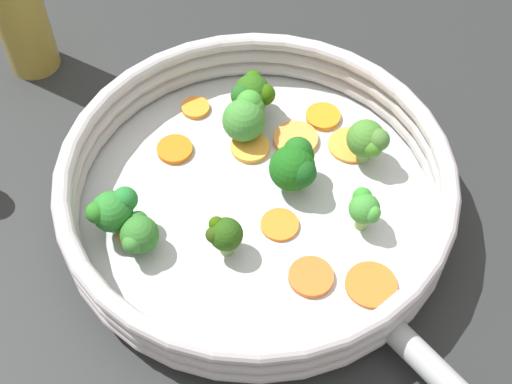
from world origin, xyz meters
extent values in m
plane|color=#222424|center=(0.00, 0.00, 0.00)|extent=(4.00, 4.00, 0.00)
cylinder|color=#B2B5B7|center=(0.00, 0.00, 0.01)|extent=(0.35, 0.35, 0.02)
torus|color=#B5ADB1|center=(0.00, 0.00, 0.02)|extent=(0.37, 0.37, 0.02)
torus|color=#B5ADB1|center=(0.00, 0.00, 0.04)|extent=(0.37, 0.37, 0.02)
torus|color=#B5ADB1|center=(0.00, 0.00, 0.06)|extent=(0.37, 0.37, 0.02)
sphere|color=#B3B1B6|center=(0.03, -0.16, 0.02)|extent=(0.01, 0.01, 0.01)
sphere|color=#B0B5B5|center=(0.12, -0.12, 0.02)|extent=(0.01, 0.01, 0.01)
cylinder|color=orange|center=(-0.04, 0.13, 0.02)|extent=(0.04, 0.04, 0.01)
cylinder|color=#F98F3E|center=(0.06, 0.06, 0.02)|extent=(0.05, 0.05, 0.01)
cylinder|color=orange|center=(0.09, 0.09, 0.02)|extent=(0.05, 0.05, 0.01)
cylinder|color=orange|center=(0.03, -0.09, 0.02)|extent=(0.05, 0.05, 0.01)
cylinder|color=orange|center=(-0.07, 0.08, 0.02)|extent=(0.05, 0.05, 0.01)
cylinder|color=orange|center=(0.11, 0.05, 0.02)|extent=(0.05, 0.05, 0.00)
cylinder|color=#F29D36|center=(0.01, 0.06, 0.02)|extent=(0.04, 0.04, 0.01)
cylinder|color=#F79538|center=(-0.12, -0.01, 0.02)|extent=(0.04, 0.04, 0.00)
cylinder|color=orange|center=(0.02, -0.03, 0.02)|extent=(0.04, 0.04, 0.00)
cylinder|color=orange|center=(0.08, -0.11, 0.02)|extent=(0.06, 0.06, 0.00)
cylinder|color=#779753|center=(0.11, 0.03, 0.03)|extent=(0.01, 0.01, 0.02)
sphere|color=#3F7629|center=(0.11, 0.03, 0.05)|extent=(0.04, 0.04, 0.04)
sphere|color=#416E2E|center=(0.12, 0.02, 0.05)|extent=(0.02, 0.02, 0.02)
sphere|color=#417F24|center=(0.12, 0.02, 0.05)|extent=(0.02, 0.02, 0.02)
cylinder|color=#7BA56C|center=(-0.11, -0.03, 0.02)|extent=(0.01, 0.01, 0.01)
sphere|color=#2E6B27|center=(-0.11, -0.03, 0.04)|extent=(0.03, 0.03, 0.03)
sphere|color=#286427|center=(-0.11, -0.02, 0.04)|extent=(0.02, 0.02, 0.02)
sphere|color=#34712D|center=(-0.12, -0.04, 0.04)|extent=(0.02, 0.02, 0.02)
cylinder|color=#729659|center=(-0.04, -0.05, 0.02)|extent=(0.01, 0.01, 0.02)
sphere|color=#21470F|center=(-0.04, -0.05, 0.04)|extent=(0.03, 0.03, 0.03)
sphere|color=#2B4A07|center=(-0.04, -0.04, 0.05)|extent=(0.01, 0.01, 0.01)
sphere|color=#253F0C|center=(-0.05, -0.05, 0.05)|extent=(0.02, 0.02, 0.02)
cylinder|color=#81A45E|center=(0.01, 0.08, 0.02)|extent=(0.01, 0.01, 0.01)
sphere|color=#3C7E31|center=(0.01, 0.08, 0.04)|extent=(0.04, 0.04, 0.04)
sphere|color=#39872C|center=(0.01, 0.09, 0.05)|extent=(0.03, 0.03, 0.03)
sphere|color=#377C2A|center=(0.02, 0.09, 0.05)|extent=(0.02, 0.02, 0.02)
cylinder|color=#87B46C|center=(0.04, 0.01, 0.02)|extent=(0.01, 0.01, 0.02)
sphere|color=#165513|center=(0.04, 0.01, 0.04)|extent=(0.04, 0.04, 0.04)
sphere|color=#135609|center=(0.05, 0.02, 0.05)|extent=(0.02, 0.02, 0.02)
sphere|color=#144B17|center=(0.04, 0.00, 0.05)|extent=(0.03, 0.03, 0.03)
sphere|color=#195A18|center=(0.05, 0.02, 0.05)|extent=(0.03, 0.03, 0.03)
cylinder|color=#729A50|center=(-0.13, -0.01, 0.03)|extent=(0.01, 0.01, 0.02)
sphere|color=#267227|center=(-0.13, -0.01, 0.05)|extent=(0.04, 0.04, 0.04)
sphere|color=#20702D|center=(-0.12, 0.00, 0.05)|extent=(0.02, 0.02, 0.02)
sphere|color=#246B1E|center=(-0.14, -0.01, 0.05)|extent=(0.02, 0.02, 0.02)
sphere|color=#226E1F|center=(-0.12, 0.00, 0.05)|extent=(0.02, 0.02, 0.02)
cylinder|color=#749857|center=(0.02, 0.11, 0.02)|extent=(0.01, 0.01, 0.02)
sphere|color=#255413|center=(0.02, 0.11, 0.04)|extent=(0.04, 0.04, 0.04)
sphere|color=#235C09|center=(0.02, 0.13, 0.05)|extent=(0.02, 0.02, 0.02)
sphere|color=#2B5509|center=(0.03, 0.10, 0.05)|extent=(0.02, 0.02, 0.02)
sphere|color=#1E531A|center=(0.01, 0.11, 0.05)|extent=(0.02, 0.02, 0.02)
cylinder|color=#7BA154|center=(0.09, -0.05, 0.03)|extent=(0.01, 0.01, 0.02)
sphere|color=#38822F|center=(0.09, -0.05, 0.04)|extent=(0.03, 0.03, 0.03)
sphere|color=#308528|center=(0.09, -0.04, 0.05)|extent=(0.02, 0.02, 0.02)
sphere|color=#3B8A2F|center=(0.09, -0.06, 0.05)|extent=(0.01, 0.01, 0.01)
sphere|color=#337B32|center=(0.09, -0.06, 0.05)|extent=(0.02, 0.02, 0.02)
cylinder|color=olive|center=(-0.20, 0.25, 0.07)|extent=(0.06, 0.06, 0.14)
camera|label=1|loc=(-0.08, -0.38, 0.57)|focal=50.00mm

